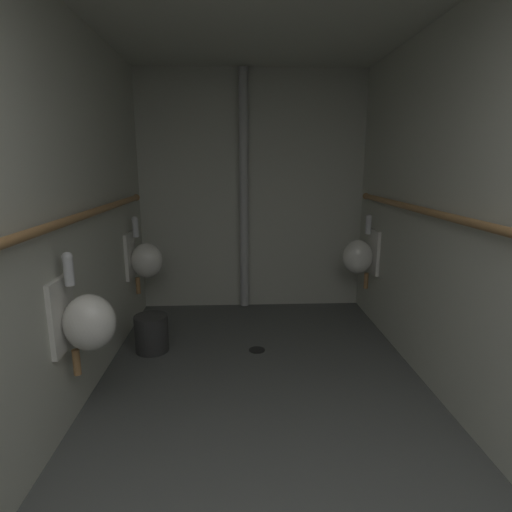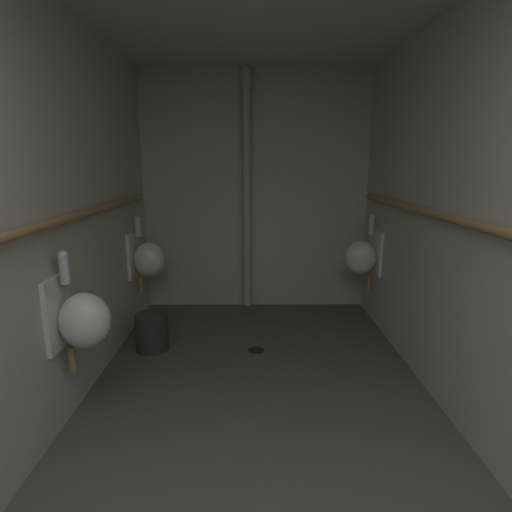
{
  "view_description": "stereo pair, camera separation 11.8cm",
  "coord_description": "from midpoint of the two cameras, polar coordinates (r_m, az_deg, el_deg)",
  "views": [
    {
      "loc": [
        -0.17,
        -0.14,
        1.58
      ],
      "look_at": [
        -0.01,
        3.26,
        0.8
      ],
      "focal_mm": 28.66,
      "sensor_mm": 36.0,
      "label": 1
    },
    {
      "loc": [
        -0.05,
        -0.14,
        1.58
      ],
      "look_at": [
        -0.01,
        3.26,
        0.8
      ],
      "focal_mm": 28.66,
      "sensor_mm": 36.0,
      "label": 2
    }
  ],
  "objects": [
    {
      "name": "floor_drain",
      "position": [
        3.62,
        -0.83,
        -12.97
      ],
      "size": [
        0.14,
        0.14,
        0.01
      ],
      "primitive_type": "cylinder",
      "color": "black",
      "rests_on": "ground"
    },
    {
      "name": "standpipe_back_wall",
      "position": [
        4.36,
        -2.5,
        8.69
      ],
      "size": [
        0.09,
        0.09,
        2.48
      ],
      "primitive_type": "cylinder",
      "color": "#B2B2B2",
      "rests_on": "ground"
    },
    {
      "name": "wall_left",
      "position": [
        2.57,
        -28.76,
        4.25
      ],
      "size": [
        0.06,
        4.41,
        2.53
      ],
      "primitive_type": "cube",
      "color": "#B9BAAB",
      "rests_on": "ground"
    },
    {
      "name": "supply_pipe_left",
      "position": [
        2.53,
        -26.97,
        4.03
      ],
      "size": [
        0.06,
        3.61,
        0.06
      ],
      "color": "#9E7042"
    },
    {
      "name": "floor",
      "position": [
        2.81,
        0.01,
        -22.44
      ],
      "size": [
        2.53,
        4.41,
        0.08
      ],
      "primitive_type": "cube",
      "color": "#4C4F4C",
      "rests_on": "ground"
    },
    {
      "name": "supply_pipe_right",
      "position": [
        2.62,
        25.93,
        4.41
      ],
      "size": [
        0.06,
        3.74,
        0.06
      ],
      "color": "#9E7042"
    },
    {
      "name": "urinal_left_mid",
      "position": [
        2.63,
        -23.9,
        -8.3
      ],
      "size": [
        0.32,
        0.3,
        0.76
      ],
      "color": "silver"
    },
    {
      "name": "urinal_right_mid",
      "position": [
        4.18,
        13.54,
        0.05
      ],
      "size": [
        0.32,
        0.3,
        0.76
      ],
      "color": "silver"
    },
    {
      "name": "waste_bin",
      "position": [
        3.68,
        -15.29,
        -10.38
      ],
      "size": [
        0.28,
        0.28,
        0.32
      ],
      "primitive_type": "cylinder",
      "color": "#2D2D2D",
      "rests_on": "ground"
    },
    {
      "name": "wall_right",
      "position": [
        2.67,
        27.6,
        4.64
      ],
      "size": [
        0.06,
        4.41,
        2.53
      ],
      "primitive_type": "cube",
      "color": "#B9BAAB",
      "rests_on": "ground"
    },
    {
      "name": "wall_back",
      "position": [
        4.48,
        -1.32,
        8.8
      ],
      "size": [
        2.53,
        0.06,
        2.53
      ],
      "primitive_type": "cube",
      "color": "#B9BAAB",
      "rests_on": "ground"
    },
    {
      "name": "urinal_left_far",
      "position": [
        4.07,
        -16.11,
        -0.46
      ],
      "size": [
        0.32,
        0.3,
        0.76
      ],
      "color": "silver"
    }
  ]
}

